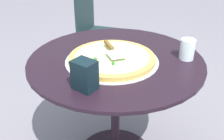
# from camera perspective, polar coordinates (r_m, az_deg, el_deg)

# --- Properties ---
(patio_table) EXTENTS (0.92, 0.92, 0.71)m
(patio_table) POSITION_cam_1_polar(r_m,az_deg,el_deg) (1.47, 0.78, -3.65)
(patio_table) COLOR black
(patio_table) RESTS_ON ground
(pizza_on_tray) EXTENTS (0.48, 0.48, 0.05)m
(pizza_on_tray) POSITION_cam_1_polar(r_m,az_deg,el_deg) (1.35, -0.01, 2.53)
(pizza_on_tray) COLOR silver
(pizza_on_tray) RESTS_ON patio_table
(pizza_server) EXTENTS (0.21, 0.09, 0.02)m
(pizza_server) POSITION_cam_1_polar(r_m,az_deg,el_deg) (1.36, 0.06, 4.48)
(pizza_server) COLOR silver
(pizza_server) RESTS_ON pizza_on_tray
(drinking_cup) EXTENTS (0.08, 0.08, 0.11)m
(drinking_cup) POSITION_cam_1_polar(r_m,az_deg,el_deg) (1.41, 15.89, 4.31)
(drinking_cup) COLOR white
(drinking_cup) RESTS_ON patio_table
(napkin_dispenser) EXTENTS (0.12, 0.12, 0.13)m
(napkin_dispenser) POSITION_cam_1_polar(r_m,az_deg,el_deg) (1.10, -5.90, -1.11)
(napkin_dispenser) COLOR black
(napkin_dispenser) RESTS_ON patio_table
(patio_chair_corner) EXTENTS (0.53, 0.53, 0.88)m
(patio_chair_corner) POSITION_cam_1_polar(r_m,az_deg,el_deg) (2.48, -3.46, 9.35)
(patio_chair_corner) COLOR #1A2D2F
(patio_chair_corner) RESTS_ON ground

